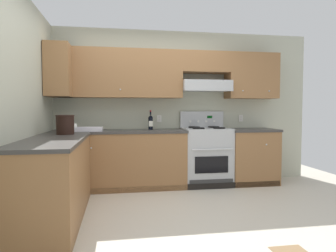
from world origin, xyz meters
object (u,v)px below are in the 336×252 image
Objects in this scene: wine_bottle at (151,122)px; bowl at (89,130)px; stove at (206,156)px; bucket at (65,124)px; paper_towel_roll at (73,127)px.

bowl is at bearing -167.69° from wine_bottle.
bowl is (-1.85, -0.11, 0.45)m from stove.
bucket is 2.17× the size of paper_towel_roll.
stove is 1.91m from bowl.
bucket reaches higher than bowl.
bucket is at bearing -90.88° from paper_towel_roll.
stove is 2.28m from bucket.
wine_bottle is 1.43m from bucket.
bucket is (-2.10, -0.69, 0.56)m from stove.
stove is at bearing 3.26° from bowl.
paper_towel_roll is (0.01, 0.60, -0.07)m from bucket.
paper_towel_roll is at bearing 177.30° from bowl.
paper_towel_roll is (-0.24, 0.01, 0.04)m from bowl.
wine_bottle is 1.23× the size of bucket.
bowl is 3.43× the size of paper_towel_roll.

